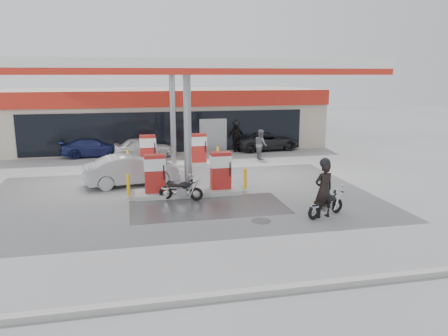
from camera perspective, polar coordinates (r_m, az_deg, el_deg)
The scene contains 17 objects.
ground at distance 16.85m, azimuth -3.70°, elevation -5.23°, with size 90.00×90.00×0.00m, color gray.
wet_patch at distance 16.93m, azimuth -2.02°, elevation -5.12°, with size 6.00×3.00×0.00m, color #4C4C4F.
drain_cover at distance 15.42m, azimuth 4.87°, elevation -6.90°, with size 0.70×0.70×0.01m, color #38383A.
kerb at distance 10.46m, azimuth 2.40°, elevation -16.09°, with size 28.00×0.25×0.15m, color gray.
store_building at distance 32.07m, azimuth -8.12°, elevation 6.63°, with size 22.00×8.22×4.00m.
canopy at distance 21.04m, azimuth -6.03°, elevation 12.75°, with size 16.00×10.02×5.51m.
pump_island_near at distance 18.57m, azimuth -4.67°, elevation -1.33°, with size 5.14×1.30×1.78m.
pump_island_far at distance 24.41m, azimuth -6.59°, elevation 1.89°, with size 5.14×1.30×1.78m.
main_motorcycle at distance 16.18m, azimuth 13.22°, elevation -4.74°, with size 1.70×0.95×0.93m.
biker_main at distance 15.88m, azimuth 12.90°, elevation -2.78°, with size 0.74×0.49×2.03m, color black.
parked_motorcycle at distance 17.82m, azimuth -5.56°, elevation -2.90°, with size 1.76×0.92×0.94m.
sedan_white at distance 27.47m, azimuth -10.47°, elevation 2.70°, with size 1.44×3.59×1.22m, color silver.
attendant at distance 26.40m, azimuth 4.82°, elevation 3.11°, with size 0.87×0.68×1.80m, color slate.
hatchback_silver at distance 20.56m, azimuth -11.96°, elevation -0.26°, with size 1.48×4.25×1.40m, color #A0A2A8.
parked_car_left at distance 28.34m, azimuth -16.70°, elevation 2.60°, with size 1.61×3.96×1.15m, color #161C4C.
parked_car_right at distance 29.67m, azimuth 5.56°, elevation 3.53°, with size 2.02×4.39×1.22m, color black.
biker_walking at distance 28.84m, azimuth 1.63°, elevation 4.04°, with size 1.13×0.47×1.92m, color black.
Camera 1 is at (-2.39, -15.90, 5.02)m, focal length 35.00 mm.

